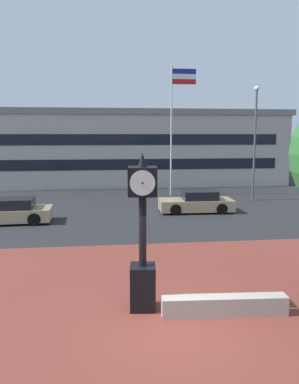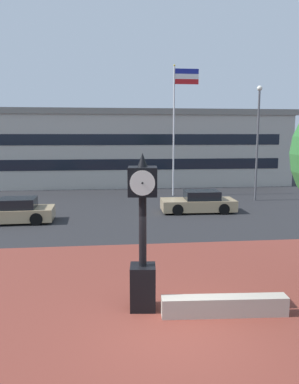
% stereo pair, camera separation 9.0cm
% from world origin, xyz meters
% --- Properties ---
extents(ground_plane, '(200.00, 200.00, 0.00)m').
position_xyz_m(ground_plane, '(0.00, 0.00, 0.00)').
color(ground_plane, '#262628').
extents(plaza_brick_paving, '(44.00, 11.02, 0.01)m').
position_xyz_m(plaza_brick_paving, '(0.00, 1.51, 0.00)').
color(plaza_brick_paving, brown).
rests_on(plaza_brick_paving, ground).
extents(planter_wall, '(3.22, 0.59, 0.50)m').
position_xyz_m(planter_wall, '(1.38, 0.49, 0.25)').
color(planter_wall, '#ADA393').
rests_on(planter_wall, ground).
extents(street_clock, '(0.79, 0.84, 4.10)m').
position_xyz_m(street_clock, '(-0.64, 1.11, 1.88)').
color(street_clock, black).
rests_on(street_clock, ground).
extents(car_street_near, '(4.10, 2.03, 1.28)m').
position_xyz_m(car_street_near, '(-6.37, 11.76, 0.57)').
color(car_street_near, tan).
rests_on(car_street_near, ground).
extents(car_street_mid, '(4.38, 1.99, 1.28)m').
position_xyz_m(car_street_mid, '(3.84, 13.33, 0.57)').
color(car_street_mid, tan).
rests_on(car_street_mid, ground).
extents(flagpole_primary, '(1.87, 0.14, 9.55)m').
position_xyz_m(flagpole_primary, '(3.61, 19.61, 5.77)').
color(flagpole_primary, silver).
rests_on(flagpole_primary, ground).
extents(civic_building, '(28.12, 13.26, 6.72)m').
position_xyz_m(civic_building, '(0.95, 29.98, 3.37)').
color(civic_building, '#B2ADA3').
rests_on(civic_building, ground).
extents(street_lamp_post, '(0.36, 0.36, 7.81)m').
position_xyz_m(street_lamp_post, '(8.71, 16.84, 4.68)').
color(street_lamp_post, '#4C4C51').
rests_on(street_lamp_post, ground).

